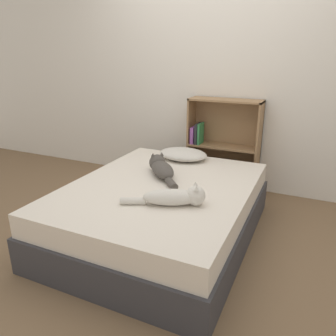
% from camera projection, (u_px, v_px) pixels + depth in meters
% --- Properties ---
extents(ground_plane, '(8.00, 8.00, 0.00)m').
position_uv_depth(ground_plane, '(161.00, 234.00, 2.79)').
color(ground_plane, brown).
extents(wall_back, '(8.00, 0.06, 2.50)m').
position_uv_depth(wall_back, '(215.00, 74.00, 3.53)').
color(wall_back, silver).
rests_on(wall_back, ground_plane).
extents(bed, '(1.43, 1.82, 0.46)m').
position_uv_depth(bed, '(161.00, 211.00, 2.72)').
color(bed, '#333338').
rests_on(bed, ground_plane).
extents(pillow, '(0.49, 0.36, 0.10)m').
position_uv_depth(pillow, '(183.00, 154.00, 3.26)').
color(pillow, beige).
rests_on(pillow, bed).
extents(cat_light, '(0.56, 0.31, 0.16)m').
position_uv_depth(cat_light, '(176.00, 197.00, 2.27)').
color(cat_light, beige).
rests_on(cat_light, bed).
extents(cat_dark, '(0.43, 0.46, 0.17)m').
position_uv_depth(cat_dark, '(161.00, 168.00, 2.83)').
color(cat_dark, '#47423D').
rests_on(cat_dark, bed).
extents(bookshelf, '(0.76, 0.26, 1.01)m').
position_uv_depth(bookshelf, '(222.00, 144.00, 3.60)').
color(bookshelf, '#8E6B47').
rests_on(bookshelf, ground_plane).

